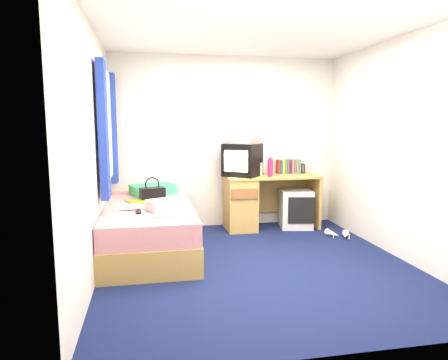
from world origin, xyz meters
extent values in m
plane|color=#0C1438|center=(0.00, 0.00, 0.00)|extent=(3.40, 3.40, 0.00)
plane|color=white|center=(0.00, 0.00, 2.40)|extent=(3.40, 3.40, 0.00)
plane|color=silver|center=(0.00, 1.70, 1.20)|extent=(3.20, 0.00, 3.20)
plane|color=silver|center=(0.00, -1.70, 1.20)|extent=(3.20, 0.00, 3.20)
plane|color=silver|center=(-1.60, 0.00, 1.20)|extent=(0.00, 3.40, 3.40)
plane|color=silver|center=(1.60, 0.00, 1.20)|extent=(0.00, 3.40, 3.40)
cube|color=tan|center=(-1.10, 0.70, 0.15)|extent=(1.00, 2.00, 0.30)
cube|color=#915934|center=(-0.60, 0.30, 0.16)|extent=(0.02, 0.70, 0.18)
cube|color=white|center=(-1.10, 0.70, 0.42)|extent=(0.98, 1.98, 0.24)
cube|color=teal|center=(-1.04, 1.43, 0.60)|extent=(0.64, 0.51, 0.12)
cube|color=tan|center=(0.60, 1.42, 0.73)|extent=(1.30, 0.55, 0.03)
cube|color=tan|center=(0.15, 1.42, 0.36)|extent=(0.40, 0.52, 0.72)
cube|color=tan|center=(1.23, 1.42, 0.36)|extent=(0.04, 0.52, 0.72)
cube|color=tan|center=(0.85, 1.67, 0.45)|extent=(0.78, 0.03, 0.55)
cube|color=silver|center=(0.95, 1.38, 0.27)|extent=(0.50, 0.50, 0.54)
cube|color=black|center=(0.18, 1.44, 0.97)|extent=(0.61, 0.60, 0.45)
cube|color=#FEFFA1|center=(0.06, 1.28, 0.97)|extent=(0.28, 0.22, 0.28)
cube|color=#B6B6B9|center=(0.18, 1.44, 1.24)|extent=(0.52, 0.52, 0.08)
cube|color=maroon|center=(0.75, 1.60, 0.85)|extent=(0.03, 0.13, 0.20)
cube|color=navy|center=(0.79, 1.60, 0.85)|extent=(0.03, 0.13, 0.20)
cube|color=gold|center=(0.82, 1.60, 0.85)|extent=(0.03, 0.13, 0.20)
cube|color=#337F33|center=(0.86, 1.60, 0.85)|extent=(0.03, 0.13, 0.20)
cube|color=#7F337F|center=(0.89, 1.60, 0.85)|extent=(0.03, 0.13, 0.20)
cube|color=#262626|center=(0.93, 1.60, 0.85)|extent=(0.03, 0.13, 0.20)
cube|color=#B26633|center=(0.96, 1.60, 0.85)|extent=(0.03, 0.13, 0.20)
cube|color=#4C4C99|center=(1.00, 1.60, 0.85)|extent=(0.03, 0.13, 0.20)
cube|color=olive|center=(1.03, 1.60, 0.85)|extent=(0.03, 0.13, 0.20)
cube|color=#337272|center=(1.07, 1.60, 0.85)|extent=(0.03, 0.13, 0.20)
cube|color=black|center=(1.13, 1.58, 0.82)|extent=(0.02, 0.12, 0.14)
cylinder|color=#D61E55|center=(0.54, 1.29, 0.87)|extent=(0.09, 0.09, 0.23)
cylinder|color=silver|center=(0.44, 1.41, 0.84)|extent=(0.05, 0.05, 0.18)
cube|color=black|center=(-1.05, 1.04, 0.61)|extent=(0.33, 0.23, 0.15)
torus|color=black|center=(-1.05, 1.04, 0.73)|extent=(0.18, 0.06, 0.18)
cube|color=silver|center=(-0.93, 0.39, 0.60)|extent=(0.41, 0.38, 0.11)
cube|color=#D4EF1A|center=(-1.23, 0.89, 0.55)|extent=(0.31, 0.34, 0.01)
cylinder|color=white|center=(-1.29, 0.45, 0.58)|extent=(0.20, 0.08, 0.07)
cube|color=gold|center=(-0.96, 0.05, 0.55)|extent=(0.23, 0.11, 0.01)
cube|color=black|center=(-1.21, 0.32, 0.55)|extent=(0.06, 0.16, 0.02)
cube|color=silver|center=(-1.58, 0.90, 1.45)|extent=(0.02, 0.90, 1.10)
cube|color=white|center=(-1.57, 0.90, 2.04)|extent=(0.06, 1.06, 0.08)
cube|color=white|center=(-1.57, 0.90, 0.86)|extent=(0.06, 1.06, 0.08)
cube|color=navy|center=(-1.53, 0.31, 1.40)|extent=(0.08, 0.24, 1.40)
cube|color=navy|center=(-1.53, 1.49, 1.40)|extent=(0.08, 0.24, 1.40)
cone|color=white|center=(1.26, 0.82, 0.04)|extent=(0.15, 0.24, 0.09)
cone|color=white|center=(1.39, 0.72, 0.04)|extent=(0.19, 0.24, 0.09)
camera|label=1|loc=(-1.09, -3.89, 1.48)|focal=32.00mm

